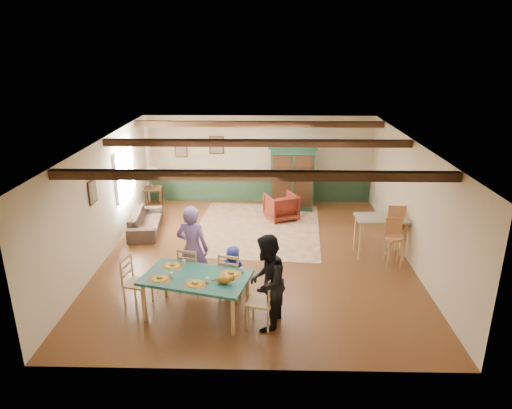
{
  "coord_description": "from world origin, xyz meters",
  "views": [
    {
      "loc": [
        0.22,
        -9.74,
        4.7
      ],
      "look_at": [
        -0.01,
        0.37,
        1.15
      ],
      "focal_mm": 32.0,
      "sensor_mm": 36.0,
      "label": 1
    }
  ],
  "objects_px": {
    "armoire": "(292,177)",
    "sofa": "(146,221)",
    "table_lamp": "(152,178)",
    "bar_stool_left": "(394,243)",
    "dining_chair_far_left": "(192,269)",
    "dining_chair_far_right": "(232,275)",
    "person_woman": "(266,283)",
    "armchair": "(281,207)",
    "counter_table": "(379,236)",
    "dining_table": "(197,296)",
    "cat": "(224,279)",
    "person_man": "(193,249)",
    "bar_stool_right": "(397,234)",
    "end_table": "(154,198)",
    "dining_chair_end_right": "(260,300)",
    "dining_chair_end_left": "(137,282)",
    "person_child": "(233,271)"
  },
  "relations": [
    {
      "from": "armoire",
      "to": "sofa",
      "type": "bearing_deg",
      "value": -152.05
    },
    {
      "from": "table_lamp",
      "to": "bar_stool_left",
      "type": "xyz_separation_m",
      "value": [
        6.25,
        -3.72,
        -0.38
      ]
    },
    {
      "from": "dining_chair_far_left",
      "to": "dining_chair_far_right",
      "type": "bearing_deg",
      "value": 180.0
    },
    {
      "from": "person_woman",
      "to": "armchair",
      "type": "relative_size",
      "value": 2.1
    },
    {
      "from": "dining_chair_far_right",
      "to": "counter_table",
      "type": "xyz_separation_m",
      "value": [
        3.31,
        1.99,
        -0.02
      ]
    },
    {
      "from": "dining_table",
      "to": "sofa",
      "type": "relative_size",
      "value": 1.02
    },
    {
      "from": "dining_table",
      "to": "bar_stool_left",
      "type": "bearing_deg",
      "value": 26.88
    },
    {
      "from": "armchair",
      "to": "sofa",
      "type": "height_order",
      "value": "armchair"
    },
    {
      "from": "dining_table",
      "to": "bar_stool_left",
      "type": "distance_m",
      "value": 4.6
    },
    {
      "from": "cat",
      "to": "armoire",
      "type": "height_order",
      "value": "armoire"
    },
    {
      "from": "cat",
      "to": "person_man",
      "type": "bearing_deg",
      "value": 136.55
    },
    {
      "from": "bar_stool_left",
      "to": "bar_stool_right",
      "type": "distance_m",
      "value": 0.43
    },
    {
      "from": "end_table",
      "to": "counter_table",
      "type": "relative_size",
      "value": 0.55
    },
    {
      "from": "person_man",
      "to": "person_woman",
      "type": "xyz_separation_m",
      "value": [
        1.46,
        -1.24,
        -0.04
      ]
    },
    {
      "from": "dining_table",
      "to": "bar_stool_right",
      "type": "relative_size",
      "value": 1.54
    },
    {
      "from": "dining_chair_far_right",
      "to": "cat",
      "type": "relative_size",
      "value": 2.64
    },
    {
      "from": "armoire",
      "to": "dining_chair_end_right",
      "type": "bearing_deg",
      "value": -94.48
    },
    {
      "from": "dining_chair_far_right",
      "to": "end_table",
      "type": "relative_size",
      "value": 1.56
    },
    {
      "from": "bar_stool_left",
      "to": "cat",
      "type": "bearing_deg",
      "value": -147.15
    },
    {
      "from": "dining_chair_far_left",
      "to": "cat",
      "type": "bearing_deg",
      "value": 139.2
    },
    {
      "from": "counter_table",
      "to": "bar_stool_right",
      "type": "height_order",
      "value": "bar_stool_right"
    },
    {
      "from": "dining_chair_far_right",
      "to": "end_table",
      "type": "height_order",
      "value": "dining_chair_far_right"
    },
    {
      "from": "dining_chair_end_left",
      "to": "dining_table",
      "type": "bearing_deg",
      "value": -90.0
    },
    {
      "from": "dining_chair_far_right",
      "to": "table_lamp",
      "type": "bearing_deg",
      "value": -47.38
    },
    {
      "from": "dining_chair_far_right",
      "to": "bar_stool_right",
      "type": "relative_size",
      "value": 0.81
    },
    {
      "from": "end_table",
      "to": "person_woman",
      "type": "bearing_deg",
      "value": -60.86
    },
    {
      "from": "dining_table",
      "to": "person_child",
      "type": "height_order",
      "value": "person_child"
    },
    {
      "from": "armchair",
      "to": "bar_stool_left",
      "type": "height_order",
      "value": "bar_stool_left"
    },
    {
      "from": "cat",
      "to": "bar_stool_left",
      "type": "bearing_deg",
      "value": 47.72
    },
    {
      "from": "armoire",
      "to": "end_table",
      "type": "distance_m",
      "value": 4.22
    },
    {
      "from": "dining_chair_far_right",
      "to": "dining_chair_end_right",
      "type": "relative_size",
      "value": 1.0
    },
    {
      "from": "dining_table",
      "to": "armoire",
      "type": "height_order",
      "value": "armoire"
    },
    {
      "from": "counter_table",
      "to": "bar_stool_right",
      "type": "xyz_separation_m",
      "value": [
        0.35,
        -0.15,
        0.13
      ]
    },
    {
      "from": "dining_table",
      "to": "armoire",
      "type": "xyz_separation_m",
      "value": [
        2.02,
        5.79,
        0.59
      ]
    },
    {
      "from": "end_table",
      "to": "dining_chair_far_right",
      "type": "bearing_deg",
      "value": -62.04
    },
    {
      "from": "table_lamp",
      "to": "bar_stool_right",
      "type": "bearing_deg",
      "value": -27.45
    },
    {
      "from": "counter_table",
      "to": "person_man",
      "type": "bearing_deg",
      "value": -157.47
    },
    {
      "from": "dining_chair_end_right",
      "to": "cat",
      "type": "distance_m",
      "value": 0.74
    },
    {
      "from": "person_woman",
      "to": "sofa",
      "type": "xyz_separation_m",
      "value": [
        -3.22,
        4.32,
        -0.59
      ]
    },
    {
      "from": "person_woman",
      "to": "armoire",
      "type": "relative_size",
      "value": 0.87
    },
    {
      "from": "dining_chair_far_left",
      "to": "person_woman",
      "type": "relative_size",
      "value": 0.58
    },
    {
      "from": "dining_table",
      "to": "person_man",
      "type": "relative_size",
      "value": 1.04
    },
    {
      "from": "dining_chair_far_left",
      "to": "bar_stool_right",
      "type": "xyz_separation_m",
      "value": [
        4.47,
        1.63,
        0.11
      ]
    },
    {
      "from": "armchair",
      "to": "end_table",
      "type": "relative_size",
      "value": 1.29
    },
    {
      "from": "dining_chair_end_right",
      "to": "bar_stool_right",
      "type": "relative_size",
      "value": 0.81
    },
    {
      "from": "dining_chair_end_right",
      "to": "sofa",
      "type": "xyz_separation_m",
      "value": [
        -3.12,
        4.29,
        -0.23
      ]
    },
    {
      "from": "cat",
      "to": "counter_table",
      "type": "bearing_deg",
      "value": 54.95
    },
    {
      "from": "cat",
      "to": "bar_stool_left",
      "type": "distance_m",
      "value": 4.27
    },
    {
      "from": "dining_chair_end_left",
      "to": "counter_table",
      "type": "distance_m",
      "value": 5.57
    },
    {
      "from": "table_lamp",
      "to": "bar_stool_right",
      "type": "xyz_separation_m",
      "value": [
        6.41,
        -3.33,
        -0.32
      ]
    }
  ]
}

